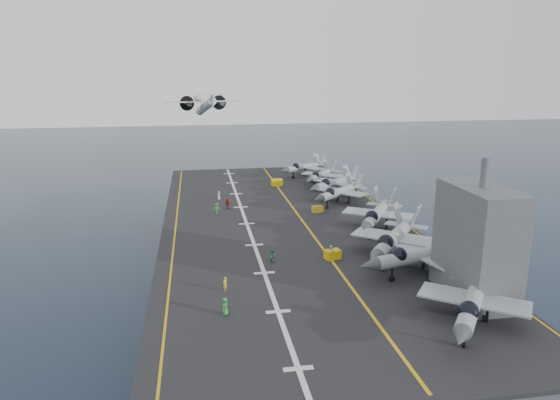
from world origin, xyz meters
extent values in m
plane|color=#142135|center=(0.00, 0.00, 0.00)|extent=(500.00, 500.00, 0.00)
cube|color=#56595E|center=(0.00, 0.00, 5.00)|extent=(36.00, 90.00, 10.00)
cube|color=black|center=(0.00, 0.00, 10.20)|extent=(38.00, 92.00, 0.40)
cube|color=gold|center=(3.00, 0.00, 10.42)|extent=(0.35, 90.00, 0.02)
cube|color=silver|center=(-6.00, 0.00, 10.42)|extent=(0.50, 90.00, 0.02)
cube|color=gold|center=(-17.00, 0.00, 10.42)|extent=(0.25, 90.00, 0.02)
cube|color=gold|center=(18.50, 0.00, 10.42)|extent=(0.25, 90.00, 0.02)
imported|color=#268C33|center=(-11.24, -29.76, 11.31)|extent=(1.20, 1.31, 1.82)
imported|color=yellow|center=(-10.90, -24.25, 11.22)|extent=(1.17, 1.16, 1.64)
imported|color=#2B873F|center=(-4.50, -16.60, 11.22)|extent=(0.85, 1.10, 1.65)
imported|color=green|center=(-10.37, 6.40, 11.34)|extent=(1.21, 0.87, 1.88)
imported|color=#A61F0D|center=(-8.41, 9.35, 11.37)|extent=(1.40, 1.35, 1.95)
imported|color=silver|center=(-9.52, 16.14, 11.20)|extent=(1.03, 1.15, 1.60)
imported|color=silver|center=(2.92, -17.11, 11.35)|extent=(1.38, 1.27, 1.91)
camera|label=1|loc=(-13.45, -74.83, 33.77)|focal=32.00mm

